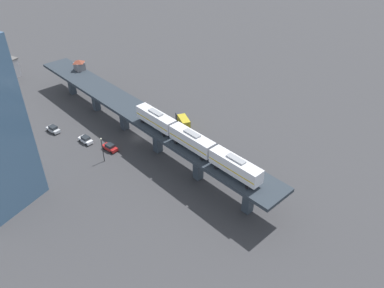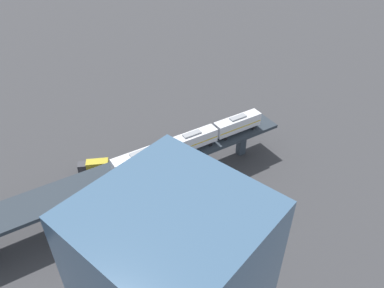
# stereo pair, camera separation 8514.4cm
# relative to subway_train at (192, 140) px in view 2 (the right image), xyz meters

# --- Properties ---
(ground_plane) EXTENTS (400.00, 400.00, 0.00)m
(ground_plane) POSITION_rel_subway_train_xyz_m (8.37, 21.35, -11.07)
(ground_plane) COLOR #38383A
(elevated_viaduct) EXTENTS (36.28, 90.13, 8.53)m
(elevated_viaduct) POSITION_rel_subway_train_xyz_m (8.31, 21.17, -3.77)
(elevated_viaduct) COLOR #283039
(elevated_viaduct) RESTS_ON ground
(subway_train) EXTENTS (14.10, 36.26, 4.45)m
(subway_train) POSITION_rel_subway_train_xyz_m (0.00, 0.00, 0.00)
(subway_train) COLOR silver
(subway_train) RESTS_ON elevated_viaduct
(street_car_red) EXTENTS (2.51, 4.64, 1.89)m
(street_car_red) POSITION_rel_subway_train_xyz_m (-0.10, 24.36, -10.13)
(street_car_red) COLOR #AD1E1E
(street_car_red) RESTS_ON ground
(street_car_white) EXTENTS (2.68, 4.68, 1.89)m
(street_car_white) POSITION_rel_subway_train_xyz_m (-0.45, 32.32, -10.13)
(street_car_white) COLOR silver
(street_car_white) RESTS_ON ground
(delivery_truck) EXTENTS (6.48, 6.87, 3.20)m
(delivery_truck) POSITION_rel_subway_train_xyz_m (19.33, 13.70, -9.31)
(delivery_truck) COLOR #333338
(delivery_truck) RESTS_ON ground
(street_lamp) EXTENTS (0.44, 0.44, 6.94)m
(street_lamp) POSITION_rel_subway_train_xyz_m (-4.51, 22.58, -6.96)
(street_lamp) COLOR black
(street_lamp) RESTS_ON ground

